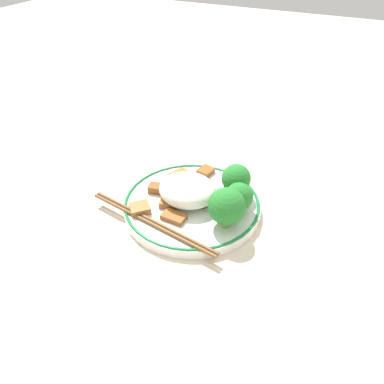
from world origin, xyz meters
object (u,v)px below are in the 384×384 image
Objects in this scene: plate at (192,205)px; broccoli_back_right at (236,179)px; broccoli_back_left at (227,207)px; broccoli_back_center at (239,197)px; chopsticks at (152,222)px.

broccoli_back_right is (0.05, -0.05, 0.04)m from plate.
broccoli_back_left is (-0.03, -0.07, 0.04)m from plate.
plate is 0.08m from broccoli_back_center.
chopsticks reaches higher than plate.
broccoli_back_right is at bearing 9.70° from broccoli_back_left.
broccoli_back_center is 0.86× the size of broccoli_back_right.
plate is at bearing 68.58° from broccoli_back_left.
broccoli_back_left is 1.28× the size of broccoli_back_center.
broccoli_back_center is at bearing -7.82° from broccoli_back_left.
broccoli_back_left is 1.10× the size of broccoli_back_right.
broccoli_back_left is 0.07m from broccoli_back_right.
broccoli_back_center is 0.21× the size of chopsticks.
broccoli_back_left is 0.11m from chopsticks.
plate is at bearing 130.15° from broccoli_back_right.
broccoli_back_left is at bearing 172.18° from broccoli_back_center.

